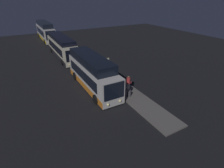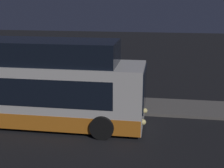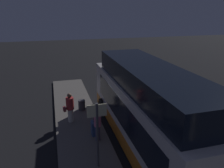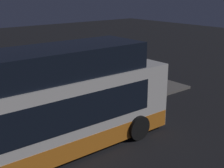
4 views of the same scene
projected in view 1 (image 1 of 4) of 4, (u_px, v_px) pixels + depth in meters
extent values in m
plane|color=black|center=(96.00, 89.00, 21.06)|extent=(80.00, 80.00, 0.00)
cube|color=#605B56|center=(116.00, 83.00, 22.27)|extent=(20.00, 2.52, 0.15)
cube|color=silver|center=(93.00, 76.00, 20.86)|extent=(10.23, 2.51, 2.73)
cube|color=orange|center=(93.00, 83.00, 21.33)|extent=(10.18, 2.53, 0.70)
cube|color=black|center=(92.00, 72.00, 20.91)|extent=(8.39, 2.54, 1.20)
cube|color=black|center=(114.00, 91.00, 16.69)|extent=(0.06, 2.21, 1.75)
sphere|color=#F9E58C|center=(120.00, 101.00, 17.57)|extent=(0.24, 0.24, 0.24)
sphere|color=#F9E58C|center=(108.00, 105.00, 16.97)|extent=(0.24, 0.24, 0.24)
cylinder|color=black|center=(117.00, 93.00, 19.17)|extent=(1.02, 0.30, 1.02)
cylinder|color=black|center=(96.00, 99.00, 18.09)|extent=(1.02, 0.30, 1.02)
cylinder|color=black|center=(92.00, 72.00, 24.34)|extent=(1.02, 0.30, 1.02)
cylinder|color=black|center=(75.00, 76.00, 23.26)|extent=(1.02, 0.30, 1.02)
cube|color=black|center=(91.00, 60.00, 20.33)|extent=(8.69, 2.31, 1.02)
cube|color=beige|center=(63.00, 48.00, 31.50)|extent=(12.43, 2.55, 2.74)
cube|color=black|center=(63.00, 54.00, 31.97)|extent=(12.37, 2.57, 0.70)
cube|color=black|center=(62.00, 46.00, 31.59)|extent=(10.20, 2.58, 1.21)
cube|color=black|center=(73.00, 56.00, 26.47)|extent=(0.06, 2.24, 1.75)
sphere|color=#F9E58C|center=(78.00, 63.00, 27.36)|extent=(0.24, 0.24, 0.24)
sphere|color=#F9E58C|center=(70.00, 65.00, 26.75)|extent=(0.24, 0.24, 0.24)
cylinder|color=black|center=(78.00, 60.00, 29.25)|extent=(0.99, 0.30, 0.99)
cylinder|color=black|center=(62.00, 62.00, 28.14)|extent=(0.99, 0.30, 0.99)
cylinder|color=black|center=(64.00, 48.00, 35.53)|extent=(0.99, 0.30, 0.99)
cylinder|color=black|center=(52.00, 50.00, 34.43)|extent=(0.99, 0.30, 0.99)
cube|color=black|center=(61.00, 38.00, 31.11)|extent=(10.57, 2.34, 0.70)
cube|color=silver|center=(46.00, 33.00, 43.66)|extent=(12.27, 2.40, 3.07)
cube|color=gold|center=(47.00, 38.00, 44.20)|extent=(12.21, 2.42, 0.70)
cube|color=black|center=(45.00, 31.00, 43.73)|extent=(10.06, 2.43, 1.35)
cube|color=black|center=(51.00, 35.00, 38.67)|extent=(0.06, 2.11, 1.96)
sphere|color=#F9E58C|center=(55.00, 42.00, 39.64)|extent=(0.24, 0.24, 0.24)
sphere|color=#F9E58C|center=(49.00, 43.00, 39.06)|extent=(0.24, 0.24, 0.24)
cylinder|color=black|center=(55.00, 40.00, 41.49)|extent=(0.99, 0.30, 0.99)
cylinder|color=black|center=(45.00, 42.00, 40.44)|extent=(0.99, 0.30, 0.99)
cylinder|color=black|center=(48.00, 35.00, 47.69)|extent=(0.99, 0.30, 0.99)
cylinder|color=black|center=(39.00, 35.00, 46.65)|extent=(0.99, 0.30, 0.99)
cube|color=black|center=(44.00, 24.00, 43.11)|extent=(10.43, 2.21, 1.03)
cylinder|color=silver|center=(128.00, 86.00, 20.62)|extent=(0.34, 0.34, 0.78)
cylinder|color=#BF3333|center=(128.00, 81.00, 20.29)|extent=(0.49, 0.49, 0.68)
sphere|color=brown|center=(129.00, 77.00, 20.08)|extent=(0.26, 0.26, 0.26)
cube|color=maroon|center=(130.00, 82.00, 20.59)|extent=(0.30, 0.18, 0.24)
cylinder|color=#4C476B|center=(111.00, 81.00, 21.91)|extent=(0.24, 0.24, 0.79)
cylinder|color=#CC6B8C|center=(111.00, 75.00, 21.58)|extent=(0.35, 0.35, 0.69)
sphere|color=#9E7051|center=(111.00, 72.00, 21.36)|extent=(0.26, 0.26, 0.26)
cube|color=#334C7F|center=(114.00, 83.00, 21.54)|extent=(0.45, 0.24, 0.72)
cylinder|color=black|center=(114.00, 79.00, 21.32)|extent=(0.02, 0.02, 0.24)
cylinder|color=#4C4C51|center=(107.00, 68.00, 23.05)|extent=(0.10, 0.10, 2.79)
cube|color=beige|center=(106.00, 60.00, 22.55)|extent=(0.04, 0.76, 0.50)
cylinder|color=#3F3F44|center=(129.00, 94.00, 19.20)|extent=(0.44, 0.44, 0.65)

